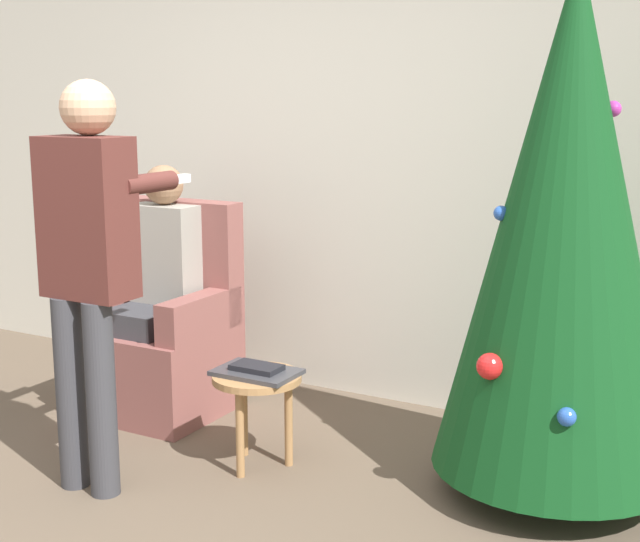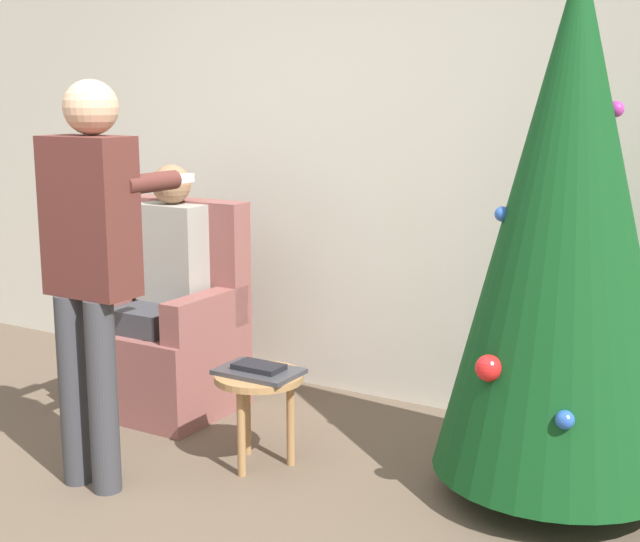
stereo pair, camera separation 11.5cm
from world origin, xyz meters
name	(u,v)px [view 2 (the right image)]	position (x,y,z in m)	size (l,w,h in m)	color
wall_back	(351,144)	(0.00, 2.23, 1.35)	(8.00, 0.06, 2.70)	beige
christmas_tree	(568,221)	(1.36, 1.50, 1.13)	(0.99, 0.99, 2.15)	brown
armchair	(170,338)	(-0.66, 1.51, 0.37)	(0.68, 0.61, 1.07)	brown
person_seated	(164,278)	(-0.66, 1.48, 0.70)	(0.36, 0.46, 1.26)	#38383D
person_standing	(91,251)	(-0.32, 0.65, 0.99)	(0.40, 0.57, 1.67)	#38383D
side_stool	(259,388)	(0.16, 1.13, 0.35)	(0.39, 0.39, 0.42)	#A37547
laptop	(259,372)	(0.16, 1.13, 0.43)	(0.36, 0.24, 0.02)	#38383D
book	(259,367)	(0.16, 1.13, 0.45)	(0.22, 0.13, 0.02)	black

